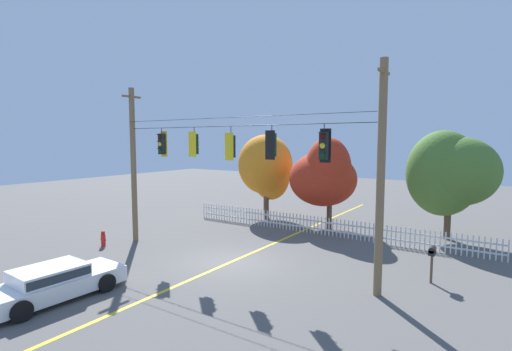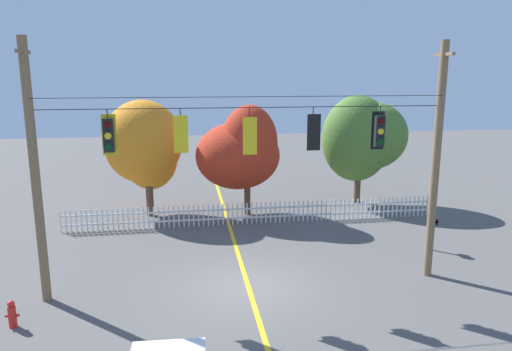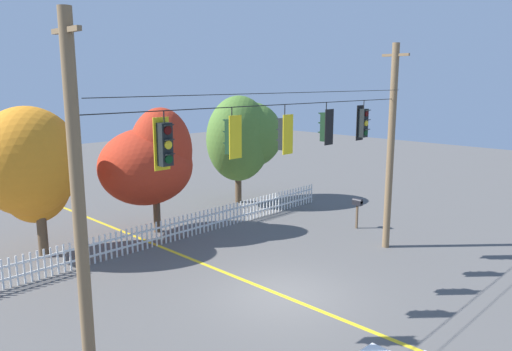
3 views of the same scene
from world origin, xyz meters
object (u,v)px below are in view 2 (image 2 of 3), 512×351
autumn_maple_near_fence (145,146)px  roadside_mailbox (433,223)px  traffic_signal_westbound_side (181,134)px  autumn_maple_mid (242,152)px  traffic_signal_northbound_secondary (249,135)px  autumn_oak_far_east (363,137)px  traffic_signal_southbound_primary (109,135)px  traffic_signal_northbound_primary (379,131)px  fire_hydrant (12,314)px  traffic_signal_eastbound_side (313,132)px

autumn_maple_near_fence → roadside_mailbox: autumn_maple_near_fence is taller
traffic_signal_westbound_side → autumn_maple_mid: 8.85m
traffic_signal_westbound_side → traffic_signal_northbound_secondary: 2.11m
autumn_oak_far_east → roadside_mailbox: bearing=-87.4°
traffic_signal_southbound_primary → autumn_oak_far_east: traffic_signal_southbound_primary is taller
traffic_signal_southbound_primary → traffic_signal_northbound_primary: 8.48m
traffic_signal_northbound_secondary → traffic_signal_northbound_primary: same height
traffic_signal_northbound_primary → autumn_maple_near_fence: 12.30m
traffic_signal_northbound_primary → fire_hydrant: size_ratio=1.78×
traffic_signal_eastbound_side → autumn_maple_mid: 8.48m
traffic_signal_westbound_side → autumn_maple_mid: (2.84, 8.16, -1.94)m
traffic_signal_northbound_secondary → autumn_maple_near_fence: (-3.91, 9.08, -1.60)m
autumn_oak_far_east → autumn_maple_mid: bearing=-170.6°
traffic_signal_eastbound_side → autumn_oak_far_east: bearing=60.1°
traffic_signal_northbound_secondary → autumn_oak_far_east: 11.88m
autumn_oak_far_east → traffic_signal_eastbound_side: bearing=-119.9°
traffic_signal_southbound_primary → traffic_signal_northbound_secondary: 4.24m
traffic_signal_southbound_primary → autumn_maple_mid: (4.97, 8.14, -1.93)m
traffic_signal_northbound_secondary → traffic_signal_northbound_primary: bearing=0.3°
traffic_signal_eastbound_side → autumn_maple_near_fence: 10.98m
traffic_signal_eastbound_side → roadside_mailbox: traffic_signal_eastbound_side is taller
traffic_signal_northbound_secondary → fire_hydrant: (-6.90, -1.58, -4.67)m
traffic_signal_westbound_side → autumn_oak_far_east: traffic_signal_westbound_side is taller
traffic_signal_eastbound_side → autumn_maple_near_fence: size_ratio=0.24×
traffic_signal_northbound_secondary → autumn_maple_near_fence: bearing=113.3°
autumn_oak_far_east → fire_hydrant: autumn_oak_far_east is taller
autumn_maple_mid → fire_hydrant: bearing=-128.1°
traffic_signal_southbound_primary → fire_hydrant: (-2.67, -1.60, -4.75)m
autumn_maple_mid → traffic_signal_eastbound_side: bearing=-81.0°
traffic_signal_northbound_secondary → autumn_oak_far_east: bearing=51.6°
roadside_mailbox → traffic_signal_eastbound_side: bearing=-158.2°
traffic_signal_northbound_secondary → traffic_signal_northbound_primary: 4.24m
traffic_signal_northbound_secondary → roadside_mailbox: 8.89m
traffic_signal_northbound_secondary → traffic_signal_eastbound_side: same height
autumn_oak_far_east → roadside_mailbox: size_ratio=4.20×
autumn_maple_mid → roadside_mailbox: autumn_maple_mid is taller
roadside_mailbox → autumn_maple_mid: bearing=139.5°
traffic_signal_westbound_side → traffic_signal_northbound_primary: bearing=0.2°
traffic_signal_southbound_primary → autumn_maple_mid: 9.73m
traffic_signal_westbound_side → traffic_signal_northbound_secondary: bearing=-0.0°
traffic_signal_northbound_primary → autumn_oak_far_east: 9.84m
traffic_signal_southbound_primary → traffic_signal_northbound_primary: same height
autumn_maple_near_fence → autumn_oak_far_east: (11.24, 0.16, 0.18)m
traffic_signal_northbound_secondary → roadside_mailbox: traffic_signal_northbound_secondary is taller
fire_hydrant → roadside_mailbox: (14.56, 3.83, 0.74)m
traffic_signal_westbound_side → autumn_maple_mid: size_ratio=0.24×
traffic_signal_southbound_primary → traffic_signal_northbound_secondary: size_ratio=0.97×
traffic_signal_westbound_side → traffic_signal_northbound_primary: same height
autumn_oak_far_east → traffic_signal_northbound_primary: bearing=-108.5°
traffic_signal_westbound_side → autumn_maple_near_fence: size_ratio=0.23×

